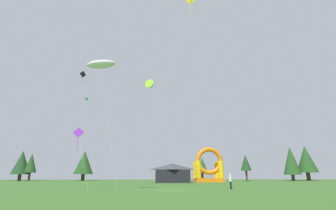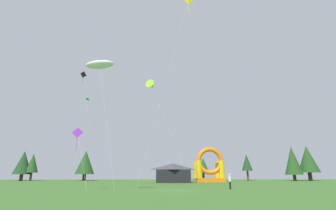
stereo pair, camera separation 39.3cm
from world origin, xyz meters
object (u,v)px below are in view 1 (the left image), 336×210
kite_green_parafoil (87,99)px  kite_white_parafoil (101,64)px  person_far_side (230,180)px  kite_purple_diamond (79,134)px  kite_black_diamond (83,76)px  kite_lime_delta (151,85)px  festival_tent (172,173)px  kite_yellow_diamond (189,3)px  inflatable_blue_arch (209,169)px

kite_green_parafoil → kite_white_parafoil: size_ratio=1.47×
person_far_side → kite_purple_diamond: bearing=-36.8°
kite_black_diamond → kite_white_parafoil: size_ratio=1.61×
kite_white_parafoil → person_far_side: (15.56, 5.94, -12.39)m
kite_lime_delta → kite_black_diamond: (-14.36, -7.76, -0.93)m
kite_lime_delta → festival_tent: size_ratio=3.31×
kite_lime_delta → kite_purple_diamond: kite_lime_delta is taller
kite_green_parafoil → kite_white_parafoil: kite_green_parafoil is taller
kite_yellow_diamond → kite_purple_diamond: (-12.63, 3.55, -15.48)m
kite_yellow_diamond → person_far_side: size_ratio=12.13×
kite_white_parafoil → kite_purple_diamond: bearing=129.0°
kite_black_diamond → festival_tent: kite_black_diamond is taller
kite_green_parafoil → person_far_side: (26.58, -30.39, -19.11)m
kite_purple_diamond → person_far_side: size_ratio=3.64×
kite_purple_diamond → kite_white_parafoil: size_ratio=0.48×
kite_green_parafoil → kite_yellow_diamond: (21.01, -36.62, 1.51)m
kite_white_parafoil → inflatable_blue_arch: bearing=60.3°
kite_yellow_diamond → person_far_side: kite_yellow_diamond is taller
kite_purple_diamond → festival_tent: (12.91, 26.87, -4.24)m
kite_lime_delta → kite_green_parafoil: bearing=166.0°
kite_green_parafoil → festival_tent: 28.70m
kite_lime_delta → person_far_side: 35.62m
person_far_side → inflatable_blue_arch: (3.40, 27.29, 1.84)m
inflatable_blue_arch → festival_tent: 9.27m
kite_purple_diamond → kite_white_parafoil: bearing=-51.0°
kite_green_parafoil → kite_purple_diamond: (8.38, -33.07, -13.97)m
kite_white_parafoil → person_far_side: bearing=20.9°
festival_tent → person_far_side: bearing=-77.7°
kite_lime_delta → kite_green_parafoil: size_ratio=1.17×
kite_black_diamond → festival_tent: bearing=16.1°
kite_black_diamond → person_far_side: (24.65, -18.58, -20.73)m
kite_green_parafoil → person_far_side: size_ratio=11.11×
kite_yellow_diamond → kite_purple_diamond: kite_yellow_diamond is taller
kite_black_diamond → kite_yellow_diamond: kite_black_diamond is taller
kite_lime_delta → kite_green_parafoil: 16.97m
kite_black_diamond → kite_purple_diamond: 27.14m
kite_green_parafoil → person_far_side: 44.67m
kite_lime_delta → inflatable_blue_arch: kite_lime_delta is taller
kite_black_diamond → person_far_side: bearing=-37.0°
festival_tent → kite_yellow_diamond: bearing=-90.5°
kite_purple_diamond → person_far_side: kite_purple_diamond is taller
kite_yellow_diamond → inflatable_blue_arch: 39.46m
kite_yellow_diamond → kite_purple_diamond: 20.29m
kite_lime_delta → person_far_side: kite_lime_delta is taller
kite_black_diamond → festival_tent: 28.27m
kite_black_diamond → inflatable_blue_arch: size_ratio=2.89×
kite_green_parafoil → festival_tent: bearing=-16.2°
kite_black_diamond → festival_tent: size_ratio=3.11×
kite_black_diamond → person_far_side: kite_black_diamond is taller
kite_yellow_diamond → inflatable_blue_arch: bearing=75.0°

